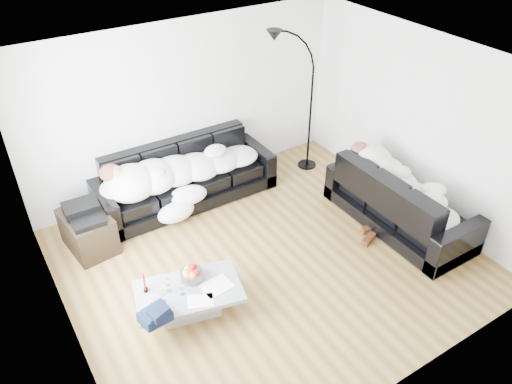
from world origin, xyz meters
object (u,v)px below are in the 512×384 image
sleeper_back (186,165)px  stereo (83,212)px  sofa_right (401,199)px  floor_lamp (311,108)px  sofa_back (186,175)px  candle_left (145,284)px  wine_glass_a (168,285)px  sleeper_right (403,187)px  candle_right (145,282)px  shoes (369,234)px  coffee_table (190,300)px  av_cabinet (88,232)px  wine_glass_b (163,296)px  fruit_bowl (192,273)px  wine_glass_c (182,289)px

sleeper_back → stereo: size_ratio=5.18×
sofa_right → floor_lamp: (-0.11, 1.98, 0.62)m
sofa_back → candle_left: 2.30m
sofa_back → wine_glass_a: (-1.16, -1.97, 0.00)m
candle_left → sleeper_back: bearing=52.4°
sleeper_right → candle_right: bearing=84.4°
shoes → sofa_right: bearing=-6.9°
coffee_table → floor_lamp: size_ratio=0.56×
shoes → stereo: (-3.34, 1.86, 0.55)m
sleeper_right → coffee_table: 3.28m
candle_left → av_cabinet: size_ratio=0.33×
candle_right → av_cabinet: size_ratio=0.31×
av_cabinet → coffee_table: bearing=-76.9°
wine_glass_a → floor_lamp: bearing=28.3°
sofa_back → wine_glass_b: 2.44m
coffee_table → stereo: bearing=109.9°
stereo → sleeper_right: bearing=-24.1°
fruit_bowl → wine_glass_c: bearing=-139.3°
sofa_right → candle_right: (-3.65, 0.36, 0.02)m
fruit_bowl → stereo: size_ratio=0.62×
candle_left → shoes: (3.12, -0.34, -0.42)m
sleeper_back → wine_glass_c: 2.31m
sofa_back → floor_lamp: bearing=-4.8°
sofa_back → sleeper_back: sofa_back is taller
wine_glass_b → av_cabinet: (-0.32, 1.76, -0.17)m
sleeper_right → candle_left: bearing=85.0°
wine_glass_b → av_cabinet: size_ratio=0.22×
sofa_right → sleeper_back: (-2.28, 2.11, 0.21)m
sofa_back → coffee_table: size_ratio=2.26×
coffee_table → stereo: (-0.64, 1.75, 0.42)m
wine_glass_c → av_cabinet: av_cabinet is taller
wine_glass_c → av_cabinet: (-0.55, 1.78, -0.16)m
stereo → coffee_table: bearing=-68.7°
sofa_right → wine_glass_c: 3.32m
stereo → candle_left: bearing=-80.5°
sleeper_back → sleeper_right: (2.28, -2.11, 0.00)m
wine_glass_b → candle_right: 0.29m
fruit_bowl → wine_glass_b: bearing=-160.3°
candle_left → candle_right: 0.04m
coffee_table → wine_glass_b: size_ratio=6.96×
av_cabinet → floor_lamp: floor_lamp is taller
sleeper_right → wine_glass_c: bearing=88.9°
sofa_right → shoes: (-0.54, -0.02, -0.39)m
sofa_back → wine_glass_a: 2.29m
floor_lamp → shoes: bearing=-81.8°
wine_glass_a → wine_glass_b: size_ratio=1.10×
wine_glass_b → fruit_bowl: bearing=19.7°
wine_glass_a → candle_right: candle_right is taller
candle_right → floor_lamp: size_ratio=0.11×
candle_left → floor_lamp: floor_lamp is taller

